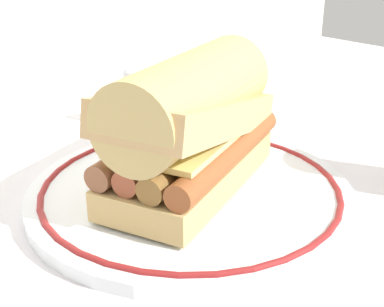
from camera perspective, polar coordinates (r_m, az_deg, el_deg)
ground_plane at (r=0.49m, az=-1.07°, el=-4.46°), size 1.50×1.50×0.00m
plate at (r=0.48m, az=0.00°, el=-4.05°), size 0.30×0.30×0.01m
sausage_sandwich at (r=0.46m, az=0.00°, el=3.40°), size 0.21×0.16×0.12m
salt_shaker at (r=0.66m, az=-6.38°, el=6.23°), size 0.03×0.03×0.08m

